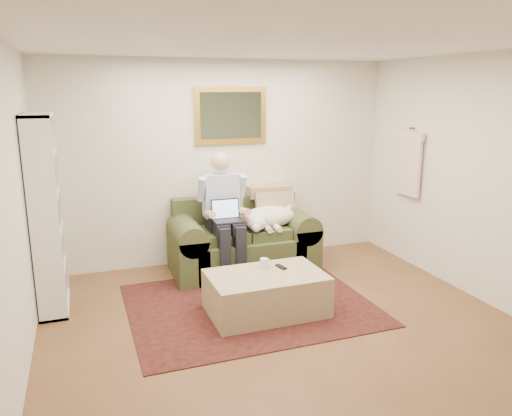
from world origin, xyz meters
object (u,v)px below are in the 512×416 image
seated_man (225,217)px  bookshelf (46,214)px  laptop (227,215)px  ottoman (266,293)px  sleeping_dog (269,217)px  sofa (243,246)px  coffee_mug (264,263)px

seated_man → bookshelf: size_ratio=0.75×
seated_man → laptop: 0.08m
ottoman → sleeping_dog: bearing=68.1°
laptop → bookshelf: 1.96m
sofa → bookshelf: bearing=-169.3°
bookshelf → sofa: bearing=10.7°
sofa → ottoman: bearing=-97.4°
sleeping_dog → coffee_mug: size_ratio=7.31×
seated_man → coffee_mug: seated_man is taller
seated_man → ottoman: 1.26m
sofa → coffee_mug: bearing=-96.4°
laptop → sleeping_dog: laptop is taller
sleeping_dog → seated_man: bearing=-172.9°
seated_man → bookshelf: 1.98m
laptop → bookshelf: bearing=-174.5°
sleeping_dog → coffee_mug: 1.14m
laptop → ottoman: size_ratio=0.30×
laptop → seated_man: bearing=90.0°
ottoman → coffee_mug: size_ratio=11.56×
ottoman → bookshelf: (-2.04, 0.88, 0.79)m
seated_man → sofa: bearing=31.5°
seated_man → sleeping_dog: (0.58, 0.07, -0.07)m
sofa → coffee_mug: (-0.13, -1.12, 0.16)m
sofa → seated_man: 0.54m
sofa → bookshelf: (-2.21, -0.42, 0.69)m
seated_man → ottoman: seated_man is taller
seated_man → laptop: size_ratio=4.33×
sofa → ottoman: size_ratio=1.54×
sleeping_dog → sofa: bearing=164.3°
sofa → ottoman: (-0.17, -1.30, -0.10)m
sofa → seated_man: bearing=-148.5°
seated_man → bookshelf: bearing=-172.5°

